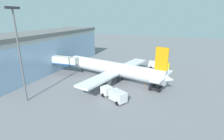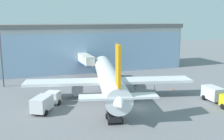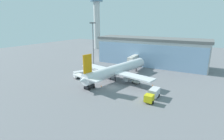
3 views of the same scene
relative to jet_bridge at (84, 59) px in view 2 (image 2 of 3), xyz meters
name	(u,v)px [view 2 (image 2 of 3)]	position (x,y,z in m)	size (l,w,h in m)	color
ground	(137,107)	(4.10, -27.31, -4.42)	(240.00, 240.00, 0.00)	slate
terminal_building	(92,46)	(4.11, 9.48, 2.19)	(53.40, 16.76, 13.21)	#B3B3B3
jet_bridge	(84,59)	(0.00, 0.00, 0.00)	(3.08, 13.06, 5.80)	beige
airplane	(109,78)	(1.28, -19.38, -0.92)	(31.53, 35.17, 11.30)	silver
catering_truck	(46,101)	(-10.73, -24.30, -2.95)	(5.31, 7.49, 2.65)	silver
fuel_truck	(218,95)	(18.53, -29.18, -2.95)	(2.54, 7.31, 2.65)	yellow
baggage_cart	(149,91)	(9.49, -19.95, -3.92)	(3.22, 2.65, 1.50)	#9E998C
pushback_tug	(114,115)	(-1.38, -32.13, -3.44)	(2.49, 3.39, 2.30)	black
safety_cone_nose	(122,110)	(0.92, -28.69, -4.14)	(0.36, 0.36, 0.55)	orange
safety_cone_wingtip	(172,89)	(15.23, -19.09, -4.14)	(0.36, 0.36, 0.55)	orange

